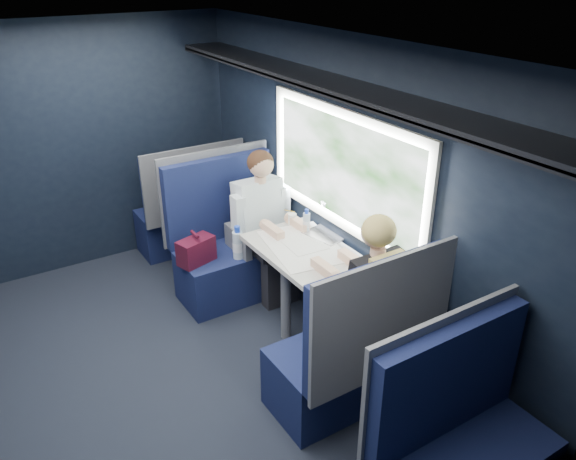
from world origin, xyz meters
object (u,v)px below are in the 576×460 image
man (265,218)px  table (303,259)px  bottle_small (307,222)px  laptop (331,227)px  seat_row_front (190,213)px  seat_row_back (461,452)px  seat_bay_near (230,248)px  woman (369,292)px  cup (292,219)px  seat_bay_far (353,356)px

man → table: bearing=-95.5°
bottle_small → laptop: bearing=-44.4°
seat_row_front → seat_row_back: size_ratio=1.00×
seat_bay_near → bottle_small: seat_bay_near is taller
table → seat_row_back: (-0.18, -1.80, -0.25)m
seat_bay_near → woman: 1.63m
cup → table: bearing=-112.9°
seat_bay_far → cup: size_ratio=13.76×
seat_bay_far → seat_row_front: size_ratio=1.09×
woman → bottle_small: woman is taller
seat_bay_near → laptop: (0.54, -0.75, 0.39)m
seat_row_back → seat_bay_near: bearing=90.3°
seat_row_back → man: man is taller
seat_row_back → cup: (0.37, 2.24, 0.38)m
seat_row_front → cup: 1.45m
seat_row_back → man: bearing=84.3°
seat_bay_near → woman: size_ratio=0.95×
seat_row_back → laptop: seat_row_back is taller
table → man: 0.70m
man → woman: (0.00, -1.41, 0.01)m
table → woman: (0.07, -0.71, 0.06)m
bottle_small → cup: (-0.02, 0.18, -0.04)m
man → laptop: 0.65m
seat_row_front → woman: (0.25, -2.50, 0.32)m
seat_row_front → seat_row_back: bearing=-90.0°
seat_bay_near → seat_bay_far: (0.01, -1.74, -0.01)m
seat_bay_near → seat_bay_far: bearing=-89.6°
man → cup: 0.29m
woman → laptop: bearing=71.1°
seat_bay_far → cup: bearing=74.4°
man → seat_row_back: bearing=-95.7°
seat_bay_near → seat_row_front: bearing=89.2°
laptop → cup: 0.36m
woman → seat_row_back: bearing=-102.9°
bottle_small → table: bearing=-128.5°
table → man: bearing=84.5°
seat_row_back → seat_bay_far: bearing=90.0°
seat_row_back → bottle_small: 2.13m
bottle_small → seat_bay_near: bearing=123.0°
seat_bay_near → cup: 0.68m
seat_row_back → man: 2.53m
seat_bay_far → bottle_small: size_ratio=6.33×
seat_bay_near → man: man is taller
seat_bay_near → seat_row_back: size_ratio=1.09×
bottle_small → cup: 0.19m
bottle_small → cup: bearing=95.8°
laptop → seat_bay_near: bearing=125.7°
table → cup: cup is taller
seat_row_front → woman: woman is taller
seat_row_front → table: bearing=-84.2°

